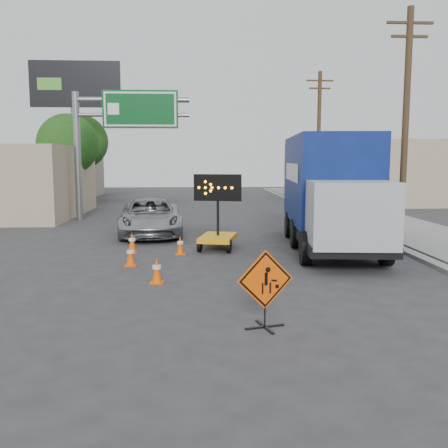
{
  "coord_description": "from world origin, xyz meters",
  "views": [
    {
      "loc": [
        -0.11,
        -9.31,
        3.26
      ],
      "look_at": [
        0.5,
        2.02,
        1.79
      ],
      "focal_mm": 40.0,
      "sensor_mm": 36.0,
      "label": 1
    }
  ],
  "objects": [
    {
      "name": "billboard",
      "position": [
        -8.35,
        25.87,
        7.35
      ],
      "size": [
        6.1,
        0.54,
        9.85
      ],
      "color": "slate",
      "rests_on": "ground"
    },
    {
      "name": "cone_c",
      "position": [
        -0.71,
        7.67,
        0.33
      ],
      "size": [
        0.33,
        0.33,
        0.65
      ],
      "rotation": [
        0.0,
        0.0,
        -0.0
      ],
      "color": "#EF5005",
      "rests_on": "ground"
    },
    {
      "name": "ground",
      "position": [
        0.0,
        0.0,
        0.0
      ],
      "size": [
        100.0,
        100.0,
        0.0
      ],
      "primitive_type": "plane",
      "color": "#2D2D30",
      "rests_on": "ground"
    },
    {
      "name": "arrow_board",
      "position": [
        0.63,
        8.59,
        0.62
      ],
      "size": [
        1.71,
        2.12,
        2.73
      ],
      "rotation": [
        0.0,
        0.0,
        -0.22
      ],
      "color": "#ED9F0D",
      "rests_on": "ground"
    },
    {
      "name": "box_truck",
      "position": [
        4.72,
        8.6,
        1.87
      ],
      "size": [
        3.38,
        8.88,
        4.12
      ],
      "rotation": [
        0.0,
        0.0,
        -0.09
      ],
      "color": "black",
      "rests_on": "ground"
    },
    {
      "name": "sidewalk_right",
      "position": [
        9.5,
        15.0,
        0.07
      ],
      "size": [
        4.0,
        60.0,
        0.15
      ],
      "primitive_type": "cube",
      "color": "gray",
      "rests_on": "ground"
    },
    {
      "name": "cone_d",
      "position": [
        -2.42,
        8.16,
        0.36
      ],
      "size": [
        0.39,
        0.39,
        0.72
      ],
      "rotation": [
        0.0,
        0.0,
        -0.07
      ],
      "color": "#EF5005",
      "rests_on": "ground"
    },
    {
      "name": "cone_b",
      "position": [
        -2.17,
        5.89,
        0.35
      ],
      "size": [
        0.36,
        0.36,
        0.69
      ],
      "rotation": [
        0.0,
        0.0,
        -0.03
      ],
      "color": "#EF5005",
      "rests_on": "ground"
    },
    {
      "name": "utility_pole_near",
      "position": [
        8.0,
        10.0,
        4.68
      ],
      "size": [
        1.8,
        0.26,
        9.0
      ],
      "color": "#442F1D",
      "rests_on": "ground"
    },
    {
      "name": "utility_pole_far",
      "position": [
        8.0,
        24.0,
        4.68
      ],
      "size": [
        1.8,
        0.26,
        9.0
      ],
      "color": "#442F1D",
      "rests_on": "ground"
    },
    {
      "name": "tree_left_far",
      "position": [
        -9.0,
        30.0,
        4.6
      ],
      "size": [
        4.1,
        4.1,
        6.66
      ],
      "color": "#442F1D",
      "rests_on": "ground"
    },
    {
      "name": "highway_gantry",
      "position": [
        -4.43,
        17.96,
        5.07
      ],
      "size": [
        6.18,
        0.38,
        6.9
      ],
      "color": "slate",
      "rests_on": "ground"
    },
    {
      "name": "cone_a",
      "position": [
        -1.19,
        3.67,
        0.34
      ],
      "size": [
        0.38,
        0.38,
        0.69
      ],
      "rotation": [
        0.0,
        0.0,
        -0.08
      ],
      "color": "#EF5005",
      "rests_on": "ground"
    },
    {
      "name": "storefront_left_far",
      "position": [
        -15.0,
        34.0,
        2.2
      ],
      "size": [
        12.0,
        10.0,
        4.4
      ],
      "primitive_type": "cube",
      "color": "gray",
      "rests_on": "ground"
    },
    {
      "name": "building_right_far",
      "position": [
        13.0,
        30.0,
        2.3
      ],
      "size": [
        10.0,
        14.0,
        4.6
      ],
      "primitive_type": "cube",
      "color": "tan",
      "rests_on": "ground"
    },
    {
      "name": "tree_left_near",
      "position": [
        -8.0,
        22.0,
        4.16
      ],
      "size": [
        3.71,
        3.71,
        6.03
      ],
      "color": "#442F1D",
      "rests_on": "ground"
    },
    {
      "name": "pickup_truck",
      "position": [
        -2.14,
        12.3,
        0.78
      ],
      "size": [
        3.04,
        5.79,
        1.55
      ],
      "primitive_type": "imported",
      "rotation": [
        0.0,
        0.0,
        0.08
      ],
      "color": "#A0A2A7",
      "rests_on": "ground"
    },
    {
      "name": "curb_right",
      "position": [
        7.2,
        15.0,
        0.06
      ],
      "size": [
        0.4,
        60.0,
        0.12
      ],
      "primitive_type": "cube",
      "color": "gray",
      "rests_on": "ground"
    },
    {
      "name": "construction_sign",
      "position": [
        1.19,
        0.01,
        0.82
      ],
      "size": [
        1.13,
        0.81,
        1.54
      ],
      "rotation": [
        0.0,
        0.0,
        0.27
      ],
      "color": "black",
      "rests_on": "ground"
    }
  ]
}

